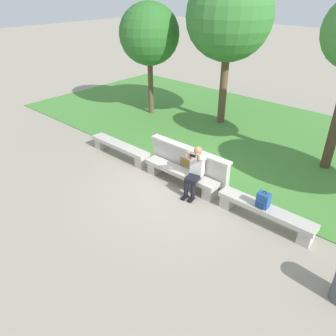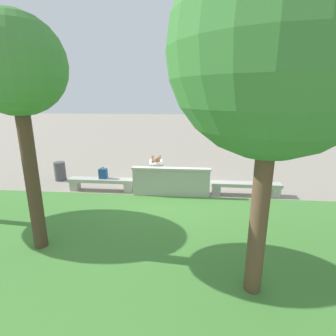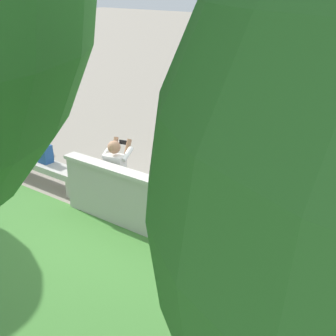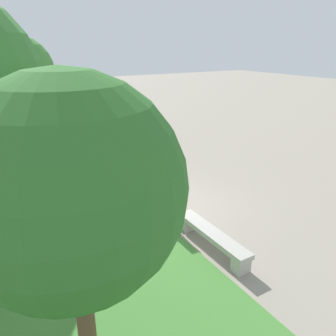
{
  "view_description": "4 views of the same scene",
  "coord_description": "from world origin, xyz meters",
  "px_view_note": "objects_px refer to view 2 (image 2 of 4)",
  "views": [
    {
      "loc": [
        4.92,
        -6.03,
        4.93
      ],
      "look_at": [
        0.06,
        -0.59,
        0.79
      ],
      "focal_mm": 35.0,
      "sensor_mm": 36.0,
      "label": 1
    },
    {
      "loc": [
        -0.67,
        8.67,
        3.33
      ],
      "look_at": [
        0.15,
        -0.2,
        0.85
      ],
      "focal_mm": 28.0,
      "sensor_mm": 36.0,
      "label": 2
    },
    {
      "loc": [
        -4.58,
        5.32,
        3.86
      ],
      "look_at": [
        -0.53,
        -0.05,
        1.07
      ],
      "focal_mm": 50.0,
      "sensor_mm": 36.0,
      "label": 3
    },
    {
      "loc": [
        -7.68,
        4.29,
        4.55
      ],
      "look_at": [
        0.11,
        -0.39,
        1.1
      ],
      "focal_mm": 35.0,
      "sensor_mm": 36.0,
      "label": 4
    }
  ],
  "objects_px": {
    "bench_main": "(246,187)",
    "backpack": "(103,174)",
    "person_photographer": "(156,172)",
    "tree_behind_wall": "(16,69)",
    "bench_near": "(172,184)",
    "trash_bin": "(60,171)",
    "tree_left_background": "(276,52)",
    "bench_mid": "(101,182)"
  },
  "relations": [
    {
      "from": "person_photographer",
      "to": "tree_left_background",
      "type": "height_order",
      "value": "tree_left_background"
    },
    {
      "from": "bench_main",
      "to": "backpack",
      "type": "relative_size",
      "value": 5.49
    },
    {
      "from": "person_photographer",
      "to": "tree_behind_wall",
      "type": "distance_m",
      "value": 5.31
    },
    {
      "from": "bench_mid",
      "to": "trash_bin",
      "type": "relative_size",
      "value": 3.13
    },
    {
      "from": "person_photographer",
      "to": "backpack",
      "type": "relative_size",
      "value": 3.08
    },
    {
      "from": "bench_main",
      "to": "tree_behind_wall",
      "type": "distance_m",
      "value": 7.29
    },
    {
      "from": "bench_main",
      "to": "tree_behind_wall",
      "type": "relative_size",
      "value": 0.49
    },
    {
      "from": "tree_left_background",
      "to": "trash_bin",
      "type": "bearing_deg",
      "value": -41.65
    },
    {
      "from": "bench_main",
      "to": "trash_bin",
      "type": "height_order",
      "value": "trash_bin"
    },
    {
      "from": "bench_main",
      "to": "tree_left_background",
      "type": "height_order",
      "value": "tree_left_background"
    },
    {
      "from": "bench_mid",
      "to": "trash_bin",
      "type": "height_order",
      "value": "trash_bin"
    },
    {
      "from": "bench_mid",
      "to": "trash_bin",
      "type": "xyz_separation_m",
      "value": [
        2.07,
        -1.02,
        0.07
      ]
    },
    {
      "from": "bench_mid",
      "to": "person_photographer",
      "type": "distance_m",
      "value": 2.04
    },
    {
      "from": "bench_main",
      "to": "bench_near",
      "type": "xyz_separation_m",
      "value": [
        2.54,
        0.0,
        0.0
      ]
    },
    {
      "from": "bench_near",
      "to": "bench_mid",
      "type": "relative_size",
      "value": 1.0
    },
    {
      "from": "tree_behind_wall",
      "to": "bench_near",
      "type": "bearing_deg",
      "value": -125.89
    },
    {
      "from": "backpack",
      "to": "bench_main",
      "type": "bearing_deg",
      "value": 179.55
    },
    {
      "from": "bench_near",
      "to": "tree_behind_wall",
      "type": "distance_m",
      "value": 5.75
    },
    {
      "from": "bench_near",
      "to": "tree_left_background",
      "type": "distance_m",
      "value": 6.16
    },
    {
      "from": "backpack",
      "to": "trash_bin",
      "type": "distance_m",
      "value": 2.37
    },
    {
      "from": "bench_mid",
      "to": "tree_left_background",
      "type": "height_order",
      "value": "tree_left_background"
    },
    {
      "from": "bench_mid",
      "to": "tree_left_background",
      "type": "distance_m",
      "value": 7.31
    },
    {
      "from": "bench_mid",
      "to": "trash_bin",
      "type": "distance_m",
      "value": 2.31
    },
    {
      "from": "bench_main",
      "to": "tree_behind_wall",
      "type": "xyz_separation_m",
      "value": [
        5.22,
        3.7,
        3.49
      ]
    },
    {
      "from": "backpack",
      "to": "tree_behind_wall",
      "type": "distance_m",
      "value": 4.91
    },
    {
      "from": "backpack",
      "to": "tree_left_background",
      "type": "relative_size",
      "value": 0.08
    },
    {
      "from": "bench_near",
      "to": "person_photographer",
      "type": "height_order",
      "value": "person_photographer"
    },
    {
      "from": "bench_near",
      "to": "tree_behind_wall",
      "type": "height_order",
      "value": "tree_behind_wall"
    },
    {
      "from": "bench_main",
      "to": "backpack",
      "type": "xyz_separation_m",
      "value": [
        5.01,
        -0.04,
        0.32
      ]
    },
    {
      "from": "tree_left_background",
      "to": "trash_bin",
      "type": "xyz_separation_m",
      "value": [
        6.4,
        -5.69,
        -3.53
      ]
    },
    {
      "from": "person_photographer",
      "to": "trash_bin",
      "type": "xyz_separation_m",
      "value": [
        4.07,
        -0.95,
        -0.36
      ]
    },
    {
      "from": "person_photographer",
      "to": "backpack",
      "type": "height_order",
      "value": "person_photographer"
    },
    {
      "from": "trash_bin",
      "to": "backpack",
      "type": "bearing_deg",
      "value": 155.32
    },
    {
      "from": "bench_near",
      "to": "trash_bin",
      "type": "relative_size",
      "value": 3.13
    },
    {
      "from": "bench_near",
      "to": "person_photographer",
      "type": "xyz_separation_m",
      "value": [
        0.55,
        -0.08,
        0.43
      ]
    },
    {
      "from": "tree_behind_wall",
      "to": "trash_bin",
      "type": "height_order",
      "value": "tree_behind_wall"
    },
    {
      "from": "bench_mid",
      "to": "person_photographer",
      "type": "xyz_separation_m",
      "value": [
        -2.0,
        -0.08,
        0.43
      ]
    },
    {
      "from": "trash_bin",
      "to": "bench_near",
      "type": "bearing_deg",
      "value": 167.47
    },
    {
      "from": "backpack",
      "to": "tree_left_background",
      "type": "xyz_separation_m",
      "value": [
        -4.26,
        4.71,
        3.28
      ]
    },
    {
      "from": "person_photographer",
      "to": "trash_bin",
      "type": "relative_size",
      "value": 1.76
    },
    {
      "from": "bench_mid",
      "to": "person_photographer",
      "type": "relative_size",
      "value": 1.78
    },
    {
      "from": "bench_near",
      "to": "tree_behind_wall",
      "type": "relative_size",
      "value": 0.49
    }
  ]
}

